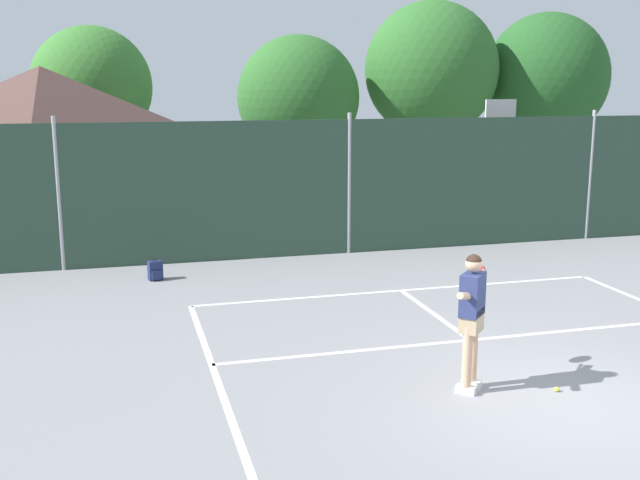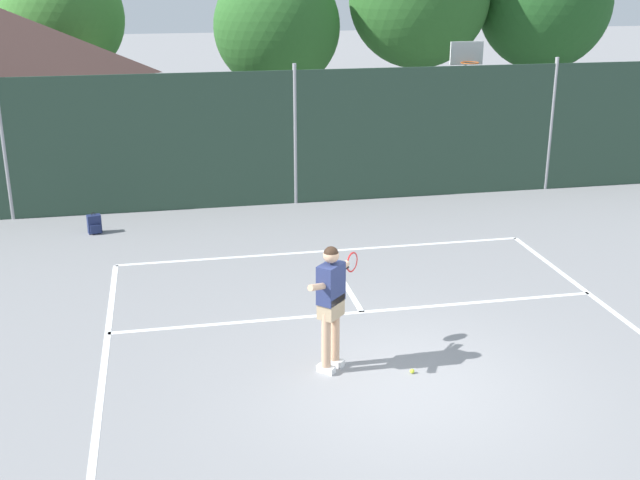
% 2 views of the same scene
% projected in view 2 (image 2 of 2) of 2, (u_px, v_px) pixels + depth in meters
% --- Properties ---
extents(ground_plane, '(120.00, 120.00, 0.00)m').
position_uv_depth(ground_plane, '(406.00, 385.00, 10.91)').
color(ground_plane, gray).
extents(court_markings, '(8.30, 11.10, 0.01)m').
position_uv_depth(court_markings, '(393.00, 363.00, 11.51)').
color(court_markings, white).
rests_on(court_markings, ground).
extents(chainlink_fence, '(26.09, 0.09, 3.32)m').
position_uv_depth(chainlink_fence, '(295.00, 138.00, 18.73)').
color(chainlink_fence, '#284233').
rests_on(chainlink_fence, ground).
extents(basketball_hoop, '(0.90, 0.67, 3.55)m').
position_uv_depth(basketball_hoop, '(464.00, 89.00, 21.25)').
color(basketball_hoop, '#9E9EA3').
rests_on(basketball_hoop, ground).
extents(clubhouse_building, '(5.84, 5.93, 4.42)m').
position_uv_depth(clubhouse_building, '(7.00, 89.00, 21.28)').
color(clubhouse_building, beige).
rests_on(clubhouse_building, ground).
extents(treeline_backdrop, '(25.30, 4.33, 6.84)m').
position_uv_depth(treeline_backdrop, '(332.00, 10.00, 26.49)').
color(treeline_backdrop, brown).
rests_on(treeline_backdrop, ground).
extents(tennis_player, '(0.96, 1.15, 1.85)m').
position_uv_depth(tennis_player, '(331.00, 297.00, 11.00)').
color(tennis_player, silver).
rests_on(tennis_player, ground).
extents(tennis_ball, '(0.07, 0.07, 0.07)m').
position_uv_depth(tennis_ball, '(412.00, 371.00, 11.22)').
color(tennis_ball, '#CCE033').
rests_on(tennis_ball, ground).
extents(backpack_navy, '(0.32, 0.29, 0.46)m').
position_uv_depth(backpack_navy, '(94.00, 224.00, 17.02)').
color(backpack_navy, navy).
rests_on(backpack_navy, ground).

